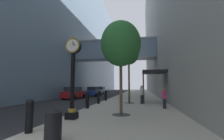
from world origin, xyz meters
TOP-DOWN VIEW (x-y plane):
  - ground_plane at (0.00, 27.00)m, footprint 110.00×110.00m
  - sidewalk_right at (3.47, 30.00)m, footprint 6.94×80.00m
  - building_block_left at (-12.07, 29.96)m, footprint 23.89×80.00m
  - building_block_right at (11.44, 30.00)m, footprint 9.00×80.00m
  - street_clock at (0.76, 5.49)m, footprint 0.84×0.55m
  - bollard_nearest at (0.27, 2.89)m, footprint 0.29×0.29m
  - bollard_third at (0.27, 9.39)m, footprint 0.29×0.29m
  - bollard_fourth at (0.27, 12.65)m, footprint 0.29×0.29m
  - bollard_fifth at (0.27, 15.90)m, footprint 0.29×0.29m
  - street_tree_near at (3.17, 7.12)m, footprint 2.49×2.49m
  - street_tree_mid_near at (3.17, 13.81)m, footprint 2.10×2.10m
  - trash_bin at (1.67, 2.15)m, footprint 0.53×0.53m
  - pedestrian_walking at (4.42, 13.33)m, footprint 0.37×0.37m
  - pedestrian_by_clock at (6.11, 10.34)m, footprint 0.41×0.41m
  - storefront_awning at (5.70, 15.03)m, footprint 2.40×3.60m
  - car_white_near at (-5.07, 34.41)m, footprint 2.17×4.19m
  - car_red_mid at (-5.30, 19.38)m, footprint 2.14×4.72m
  - car_blue_far at (-4.28, 25.96)m, footprint 2.11×4.17m

SIDE VIEW (x-z plane):
  - ground_plane at x=0.00m, z-range 0.00..0.00m
  - sidewalk_right at x=3.47m, z-range 0.00..0.14m
  - trash_bin at x=1.67m, z-range 0.15..1.20m
  - bollard_nearest at x=0.27m, z-range 0.17..1.41m
  - bollard_third at x=0.27m, z-range 0.17..1.41m
  - bollard_fourth at x=0.27m, z-range 0.17..1.41m
  - bollard_fifth at x=0.27m, z-range 0.17..1.41m
  - car_red_mid at x=-5.30m, z-range -0.03..1.68m
  - car_white_near at x=-5.07m, z-range -0.03..1.69m
  - car_blue_far at x=-4.28m, z-range -0.03..1.70m
  - pedestrian_by_clock at x=6.11m, z-range 0.18..1.76m
  - pedestrian_walking at x=4.42m, z-range 0.20..1.98m
  - street_clock at x=0.76m, z-range 0.36..4.83m
  - storefront_awning at x=5.70m, z-range 1.63..4.93m
  - street_tree_near at x=3.17m, z-range 1.58..7.36m
  - street_tree_mid_near at x=3.17m, z-range 2.05..8.38m
  - building_block_left at x=-12.07m, z-range -0.05..30.02m
  - building_block_right at x=11.44m, z-range 0.00..37.15m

